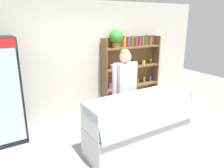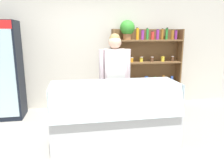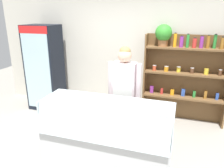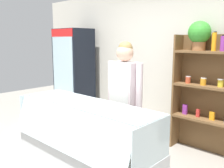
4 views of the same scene
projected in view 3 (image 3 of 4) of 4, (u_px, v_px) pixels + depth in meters
ground_plane at (104, 157)px, 3.59m from camera, size 12.00×12.00×0.00m
back_wall at (133, 55)px, 4.95m from camera, size 6.80×0.10×2.70m
drinks_fridge at (45, 68)px, 5.19m from camera, size 0.75×0.60×2.00m
shelving_unit at (181, 67)px, 4.50m from camera, size 1.68×0.34×2.04m
deli_display_case at (106, 143)px, 3.45m from camera, size 1.99×0.74×1.01m
shop_clerk at (124, 87)px, 3.75m from camera, size 0.58×0.25×1.75m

